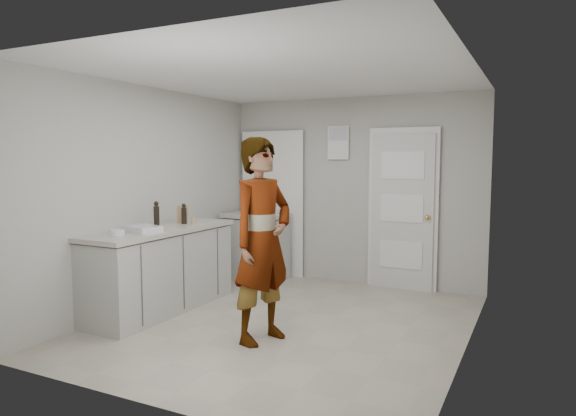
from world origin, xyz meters
The scene contains 12 objects.
ground centered at (0.00, 0.00, 0.00)m, with size 4.00×4.00×0.00m, color #ADA391.
room_shell centered at (-0.17, 1.95, 1.02)m, with size 4.00×4.00×4.00m.
main_counter centered at (-1.45, -0.20, 0.43)m, with size 0.64×1.96×0.93m.
side_counter centered at (-1.25, 1.55, 0.43)m, with size 0.84×0.61×0.93m.
person centered at (0.02, -0.54, 0.94)m, with size 0.69×0.45×1.88m, color silver.
cake_mix_box centered at (-1.51, 0.26, 1.03)m, with size 0.12×0.06×0.20m, color #A17D50.
spice_jar centered at (-1.31, 0.20, 0.97)m, with size 0.05×0.05×0.08m, color tan.
oil_cruet_a centered at (-1.44, 0.20, 1.04)m, with size 0.06×0.06×0.24m.
oil_cruet_b centered at (-1.54, -0.15, 1.06)m, with size 0.06×0.06×0.29m.
baking_dish centered at (-1.41, -0.53, 0.95)m, with size 0.41×0.33×0.06m.
egg_bowl centered at (-1.46, -0.83, 0.95)m, with size 0.15×0.15×0.06m.
papers centered at (-1.08, 1.48, 0.93)m, with size 0.23×0.30×0.01m, color white.
Camera 1 is at (2.30, -4.59, 1.68)m, focal length 32.00 mm.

